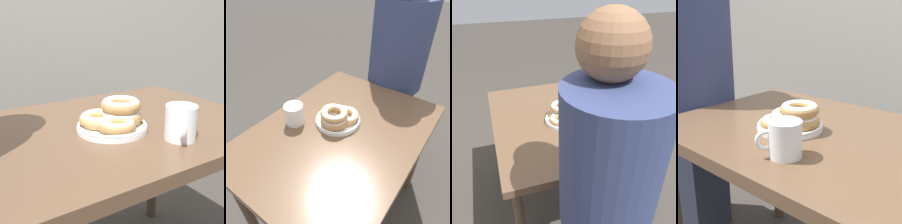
# 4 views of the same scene
# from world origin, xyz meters

# --- Properties ---
(dining_table) EXTENTS (0.97, 0.71, 0.70)m
(dining_table) POSITION_xyz_m (0.00, 0.11, 0.62)
(dining_table) COLOR brown
(dining_table) RESTS_ON ground_plane
(donut_plate) EXTENTS (0.24, 0.24, 0.09)m
(donut_plate) POSITION_xyz_m (-0.04, 0.07, 0.74)
(donut_plate) COLOR white
(donut_plate) RESTS_ON dining_table
(coffee_mug) EXTENTS (0.10, 0.11, 0.10)m
(coffee_mug) POSITION_xyz_m (0.08, -0.10, 0.76)
(coffee_mug) COLOR white
(coffee_mug) RESTS_ON dining_table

